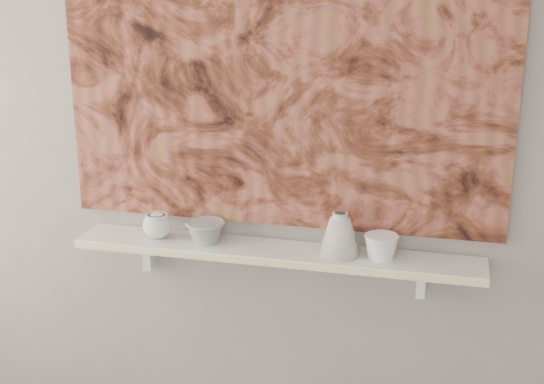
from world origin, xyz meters
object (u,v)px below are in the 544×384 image
(painting, at_px, (281,65))
(bowl_white, at_px, (381,246))
(shelf, at_px, (275,252))
(bell_vessel, at_px, (340,234))
(cup_cream, at_px, (157,225))
(bowl_grey, at_px, (205,231))

(painting, bearing_deg, bowl_white, -12.74)
(shelf, xyz_separation_m, bell_vessel, (0.22, 0.00, 0.09))
(bell_vessel, bearing_deg, painting, 159.76)
(painting, bearing_deg, bell_vessel, -20.24)
(painting, xyz_separation_m, cup_cream, (-0.43, -0.08, -0.56))
(bowl_white, bearing_deg, cup_cream, 180.00)
(shelf, bearing_deg, cup_cream, 180.00)
(shelf, xyz_separation_m, bowl_grey, (-0.25, 0.00, 0.05))
(painting, relative_size, bowl_white, 13.29)
(bowl_white, bearing_deg, bowl_grey, 180.00)
(bowl_grey, xyz_separation_m, cup_cream, (-0.18, 0.00, 0.01))
(cup_cream, distance_m, bowl_white, 0.78)
(painting, xyz_separation_m, bowl_grey, (-0.25, -0.08, -0.57))
(bell_vessel, bearing_deg, cup_cream, 180.00)
(bowl_grey, height_order, cup_cream, cup_cream)
(bowl_grey, bearing_deg, shelf, 0.00)
(bell_vessel, height_order, bowl_white, bell_vessel)
(shelf, relative_size, cup_cream, 13.92)
(bell_vessel, relative_size, bowl_white, 1.30)
(bowl_grey, xyz_separation_m, bowl_white, (0.60, 0.00, 0.00))
(painting, height_order, cup_cream, painting)
(painting, height_order, bowl_grey, painting)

